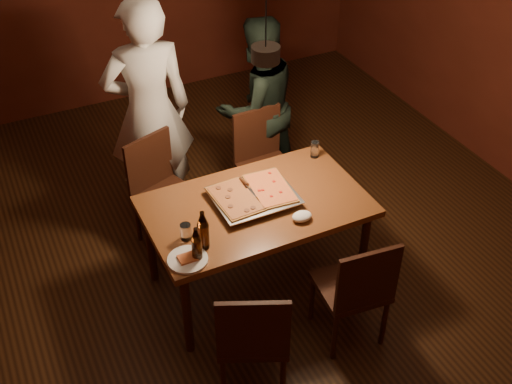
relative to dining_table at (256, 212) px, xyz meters
name	(u,v)px	position (x,y,z in m)	size (l,w,h in m)	color
room_shell	(265,104)	(0.14, 0.16, 0.72)	(6.00, 6.00, 6.00)	#3A210F
dining_table	(256,212)	(0.00, 0.00, 0.00)	(1.50, 0.90, 0.75)	brown
chair_far_left	(159,181)	(-0.43, 0.81, -0.14)	(0.54, 0.54, 0.49)	#38190F
chair_far_right	(263,154)	(0.45, 0.80, -0.14)	(0.44, 0.44, 0.49)	#38190F
chair_near_left	(253,331)	(-0.42, -0.83, -0.14)	(0.56, 0.56, 0.49)	#38190F
chair_near_right	(358,284)	(0.34, -0.77, -0.14)	(0.46, 0.46, 0.49)	#38190F
pizza_tray	(254,198)	(0.00, 0.04, 0.10)	(0.55, 0.45, 0.05)	silver
pizza_meat	(235,199)	(-0.13, 0.04, 0.13)	(0.26, 0.41, 0.02)	maroon
pizza_cheese	(270,188)	(0.13, 0.05, 0.13)	(0.26, 0.41, 0.02)	gold
spatula	(252,193)	(-0.01, 0.05, 0.14)	(0.09, 0.24, 0.04)	silver
beer_bottle_a	(197,244)	(-0.56, -0.33, 0.20)	(0.06, 0.06, 0.25)	black
beer_bottle_b	(203,230)	(-0.48, -0.25, 0.21)	(0.07, 0.07, 0.28)	black
water_glass_left	(186,232)	(-0.55, -0.13, 0.13)	(0.07, 0.07, 0.11)	silver
water_glass_right	(315,149)	(0.64, 0.32, 0.14)	(0.06, 0.06, 0.13)	silver
plate_slice	(188,259)	(-0.62, -0.32, 0.08)	(0.25, 0.25, 0.03)	white
napkin	(302,216)	(0.20, -0.28, 0.10)	(0.14, 0.10, 0.06)	white
diner_white	(149,112)	(-0.35, 1.18, 0.26)	(0.68, 0.45, 1.87)	silver
diner_dark	(257,106)	(0.57, 1.14, 0.10)	(0.75, 0.59, 1.55)	black
pendant_lamp	(266,53)	(0.14, 0.16, 1.08)	(0.18, 0.18, 1.10)	black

